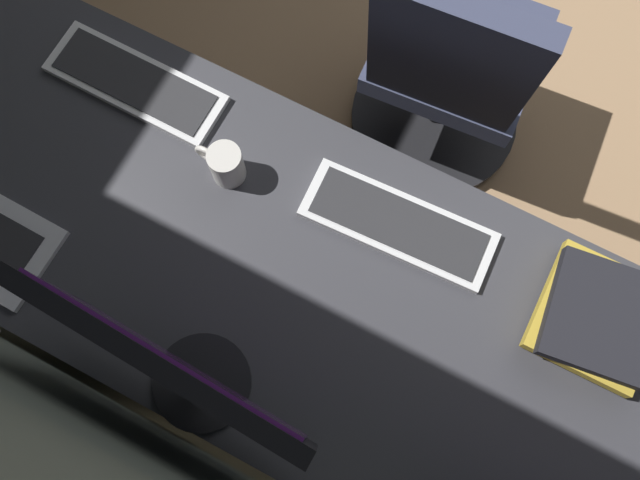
# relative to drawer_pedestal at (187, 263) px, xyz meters

# --- Properties ---
(desk) EXTENTS (2.10, 0.74, 0.73)m
(desk) POSITION_rel_drawer_pedestal_xyz_m (-0.37, -0.03, 0.32)
(desk) COLOR #38383D
(desk) RESTS_ON ground
(drawer_pedestal) EXTENTS (0.40, 0.51, 0.69)m
(drawer_pedestal) POSITION_rel_drawer_pedestal_xyz_m (0.00, 0.00, 0.00)
(drawer_pedestal) COLOR #38383D
(drawer_pedestal) RESTS_ON ground
(monitor_primary) EXTENTS (0.53, 0.20, 0.46)m
(monitor_primary) POSITION_rel_drawer_pedestal_xyz_m (-0.27, 0.24, 0.65)
(monitor_primary) COLOR black
(monitor_primary) RESTS_ON desk
(keyboard_main) EXTENTS (0.42, 0.14, 0.02)m
(keyboard_main) POSITION_rel_drawer_pedestal_xyz_m (0.20, -0.26, 0.39)
(keyboard_main) COLOR silver
(keyboard_main) RESTS_ON desk
(keyboard_spare) EXTENTS (0.43, 0.16, 0.02)m
(keyboard_spare) POSITION_rel_drawer_pedestal_xyz_m (-0.48, -0.24, 0.39)
(keyboard_spare) COLOR silver
(keyboard_spare) RESTS_ON desk
(book_stack_near) EXTENTS (0.26, 0.26, 0.08)m
(book_stack_near) POSITION_rel_drawer_pedestal_xyz_m (-0.93, -0.24, 0.43)
(book_stack_near) COLOR black
(book_stack_near) RESTS_ON desk
(coffee_mug) EXTENTS (0.11, 0.07, 0.10)m
(coffee_mug) POSITION_rel_drawer_pedestal_xyz_m (-0.09, -0.17, 0.43)
(coffee_mug) COLOR silver
(coffee_mug) RESTS_ON desk
(office_chair) EXTENTS (0.56, 0.57, 0.97)m
(office_chair) POSITION_rel_drawer_pedestal_xyz_m (-0.40, -0.79, 0.11)
(office_chair) COLOR #383D56
(office_chair) RESTS_ON ground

